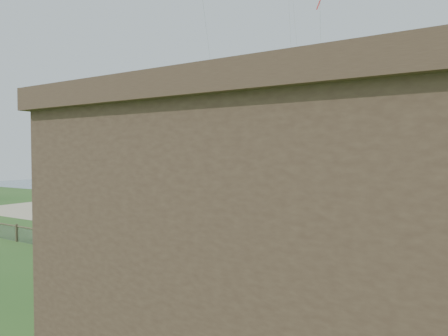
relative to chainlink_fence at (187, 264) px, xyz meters
The scene contains 6 objects.
ground 6.03m from the chainlink_fence, 90.00° to the right, with size 160.00×160.00×0.00m, color #27501B.
sand_beach 16.01m from the chainlink_fence, 90.00° to the left, with size 72.00×20.00×0.02m, color tan.
ocean 60.00m from the chainlink_fence, 90.00° to the left, with size 160.00×68.00×0.02m, color slate.
chainlink_fence is the anchor object (origin of this frame).
picnic_table 5.11m from the chainlink_fence, 70.99° to the right, with size 1.75×1.32×0.74m, color brown, non-canonical shape.
octopus_kite 13.89m from the chainlink_fence, 99.24° to the left, with size 3.50×2.47×7.22m, color #F63E26, non-canonical shape.
Camera 1 is at (12.23, -10.33, 6.22)m, focal length 32.00 mm.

